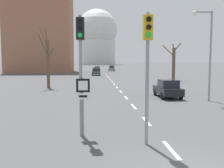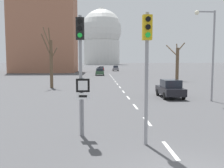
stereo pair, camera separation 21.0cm
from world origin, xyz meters
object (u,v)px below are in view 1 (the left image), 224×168
(route_sign_post, at_px, (83,96))
(sedan_far_right, at_px, (112,68))
(traffic_signal_near_left, at_px, (80,53))
(sedan_near_right, at_px, (97,69))
(sedan_far_left, at_px, (96,70))
(traffic_signal_centre_tall, at_px, (148,54))
(street_lamp_right, at_px, (207,46))
(sedan_near_left, at_px, (96,72))
(sedan_mid_centre, at_px, (168,89))

(route_sign_post, relative_size, sedan_far_right, 0.58)
(traffic_signal_near_left, bearing_deg, sedan_far_right, 84.92)
(sedan_near_right, bearing_deg, sedan_far_left, -92.21)
(traffic_signal_near_left, height_order, traffic_signal_centre_tall, traffic_signal_near_left)
(traffic_signal_centre_tall, relative_size, sedan_near_right, 1.36)
(street_lamp_right, xyz_separation_m, sedan_far_left, (-8.73, 51.59, -3.78))
(street_lamp_right, relative_size, sedan_near_left, 1.72)
(traffic_signal_centre_tall, relative_size, sedan_far_right, 1.16)
(traffic_signal_near_left, height_order, sedan_near_right, traffic_signal_near_left)
(sedan_near_right, relative_size, sedan_far_right, 0.85)
(sedan_near_left, bearing_deg, route_sign_post, -91.11)
(traffic_signal_near_left, relative_size, sedan_far_right, 1.18)
(traffic_signal_near_left, bearing_deg, sedan_mid_centre, 56.96)
(sedan_near_right, bearing_deg, sedan_near_left, -91.42)
(traffic_signal_centre_tall, xyz_separation_m, sedan_mid_centre, (4.65, 12.66, -2.81))
(street_lamp_right, height_order, sedan_far_left, street_lamp_right)
(route_sign_post, relative_size, sedan_far_left, 0.60)
(sedan_near_right, distance_m, sedan_far_right, 4.86)
(sedan_near_left, bearing_deg, traffic_signal_near_left, -91.24)
(traffic_signal_near_left, xyz_separation_m, street_lamp_right, (9.92, 9.08, 0.87))
(street_lamp_right, height_order, sedan_near_left, street_lamp_right)
(traffic_signal_centre_tall, relative_size, sedan_near_left, 1.21)
(route_sign_post, relative_size, sedan_near_left, 0.61)
(street_lamp_right, bearing_deg, sedan_near_left, 103.21)
(street_lamp_right, distance_m, sedan_far_left, 52.46)
(traffic_signal_centre_tall, height_order, street_lamp_right, street_lamp_right)
(traffic_signal_near_left, relative_size, sedan_near_left, 1.24)
(traffic_signal_centre_tall, height_order, sedan_mid_centre, traffic_signal_centre_tall)
(sedan_mid_centre, bearing_deg, sedan_far_right, 90.91)
(traffic_signal_centre_tall, bearing_deg, sedan_mid_centre, 69.83)
(sedan_near_left, distance_m, sedan_near_right, 25.98)
(street_lamp_right, xyz_separation_m, sedan_far_right, (-3.54, 62.73, -3.68))
(route_sign_post, distance_m, sedan_mid_centre, 13.52)
(route_sign_post, xyz_separation_m, sedan_near_right, (1.56, 73.06, -1.02))
(sedan_near_left, xyz_separation_m, sedan_near_right, (0.65, 25.97, -0.04))
(route_sign_post, height_order, street_lamp_right, street_lamp_right)
(route_sign_post, height_order, sedan_far_left, route_sign_post)
(street_lamp_right, height_order, sedan_near_right, street_lamp_right)
(traffic_signal_near_left, relative_size, street_lamp_right, 0.72)
(sedan_near_right, relative_size, sedan_mid_centre, 0.94)
(sedan_near_left, relative_size, sedan_far_left, 0.98)
(traffic_signal_near_left, bearing_deg, route_sign_post, -43.24)
(traffic_signal_near_left, xyz_separation_m, sedan_far_right, (6.38, 71.81, -2.82))
(route_sign_post, xyz_separation_m, sedan_far_left, (1.09, 60.77, -1.00))
(sedan_near_right, bearing_deg, traffic_signal_centre_tall, -89.21)
(sedan_near_right, xyz_separation_m, sedan_far_left, (-0.47, -12.29, 0.02))
(sedan_far_left, bearing_deg, sedan_near_right, 87.79)
(traffic_signal_near_left, xyz_separation_m, sedan_near_left, (1.02, 46.99, -2.89))
(traffic_signal_near_left, relative_size, sedan_far_left, 1.22)
(traffic_signal_near_left, xyz_separation_m, sedan_near_right, (1.66, 72.97, -2.93))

